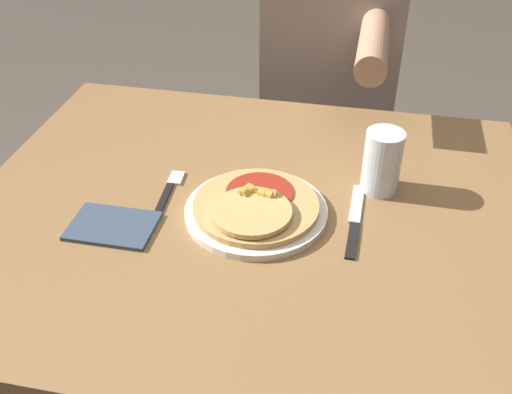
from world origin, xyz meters
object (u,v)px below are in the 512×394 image
object	(u,v)px
plate	(256,211)
knife	(355,221)
drinking_glass	(382,162)
pizza	(255,206)
person_diner	(331,77)
fork	(168,192)
dining_table	(247,254)

from	to	relation	value
plate	knife	bearing A→B (deg)	4.13
drinking_glass	plate	bearing A→B (deg)	-149.61
pizza	person_diner	xyz separation A→B (m)	(0.07, 0.72, -0.06)
knife	pizza	bearing A→B (deg)	-174.07
pizza	knife	world-z (taller)	pizza
pizza	drinking_glass	size ratio (longest dim) A/B	1.84
drinking_glass	person_diner	xyz separation A→B (m)	(-0.15, 0.59, -0.10)
drinking_glass	fork	bearing A→B (deg)	-166.25
dining_table	pizza	size ratio (longest dim) A/B	4.56
fork	pizza	bearing A→B (deg)	-11.34
dining_table	drinking_glass	size ratio (longest dim) A/B	8.38
pizza	drinking_glass	world-z (taller)	drinking_glass
pizza	person_diner	distance (m)	0.73
pizza	dining_table	bearing A→B (deg)	136.37
knife	drinking_glass	xyz separation A→B (m)	(0.04, 0.12, 0.06)
pizza	knife	xyz separation A→B (m)	(0.18, 0.02, -0.02)
fork	drinking_glass	xyz separation A→B (m)	(0.40, 0.10, 0.06)
dining_table	knife	bearing A→B (deg)	-0.36
pizza	person_diner	size ratio (longest dim) A/B	0.19
dining_table	drinking_glass	distance (m)	0.32
plate	knife	size ratio (longest dim) A/B	1.21
plate	drinking_glass	bearing A→B (deg)	30.39
fork	plate	bearing A→B (deg)	-9.58
dining_table	person_diner	distance (m)	0.71
plate	drinking_glass	xyz separation A→B (m)	(0.22, 0.13, 0.06)
dining_table	person_diner	xyz separation A→B (m)	(0.09, 0.70, 0.08)
pizza	fork	distance (m)	0.19
knife	fork	bearing A→B (deg)	177.24
plate	knife	world-z (taller)	plate
pizza	fork	bearing A→B (deg)	168.66
dining_table	pizza	xyz separation A→B (m)	(0.02, -0.02, 0.14)
dining_table	plate	bearing A→B (deg)	-34.03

